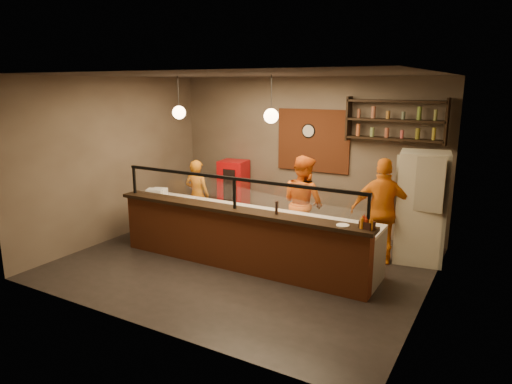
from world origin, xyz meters
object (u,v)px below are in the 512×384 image
Objects in this scene: red_cooler at (234,190)px; fridge at (421,207)px; cook_left at (197,195)px; cook_right at (383,211)px; cook_mid at (303,203)px; pepper_mill at (276,208)px; pizza_dough at (225,209)px; condiment_caddy at (367,225)px; wall_clock at (309,131)px.

fridge is at bearing -14.34° from red_cooler.
cook_left is 0.82× the size of cook_right.
cook_mid is 1.30× the size of red_cooler.
red_cooler is 3.39m from pepper_mill.
pizza_dough is at bearing -68.74° from red_cooler.
fridge reaches higher than cook_right.
cook_left is 4.33m from condiment_caddy.
red_cooler is (-1.68, -0.31, -1.41)m from wall_clock.
pizza_dough is (-0.54, -2.38, -1.19)m from wall_clock.
pepper_mill reaches higher than condiment_caddy.
pepper_mill is (0.65, -2.72, -0.94)m from wall_clock.
red_cooler is at bearing -169.55° from wall_clock.
pepper_mill reaches higher than pizza_dough.
red_cooler is 7.27× the size of condiment_caddy.
pizza_dough is at bearing 172.53° from condiment_caddy.
cook_left is 0.78× the size of fridge.
fridge is at bearing -141.03° from cook_mid.
wall_clock reaches higher than fridge.
condiment_caddy is at bearing 163.42° from cook_mid.
fridge is (2.50, -0.80, -1.13)m from wall_clock.
red_cooler is (0.29, 1.00, -0.07)m from cook_left.
pizza_dough is at bearing 164.07° from pepper_mill.
fridge reaches higher than cook_left.
wall_clock is at bearing 127.59° from condiment_caddy.
cook_mid is 0.93× the size of fridge.
cook_right reaches higher than condiment_caddy.
cook_left is at bearing 151.66° from pepper_mill.
fridge is at bearing -179.82° from cook_left.
cook_right is 3.76m from red_cooler.
wall_clock reaches higher than condiment_caddy.
pizza_dough is (-2.49, -1.14, -0.02)m from cook_right.
red_cooler is at bearing 118.87° from pizza_dough.
red_cooler is at bearing -0.41° from cook_mid.
cook_left is at bearing 177.37° from fridge.
red_cooler is at bearing 134.05° from pepper_mill.
condiment_caddy is at bearing -0.26° from pepper_mill.
pepper_mill is (2.62, -1.42, 0.41)m from cook_left.
cook_right reaches higher than pepper_mill.
cook_left reaches higher than condiment_caddy.
red_cooler reaches higher than pepper_mill.
pizza_dough is at bearing 6.74° from cook_right.
pepper_mill is (-1.30, -1.48, 0.24)m from cook_right.
cook_right is at bearing -22.07° from red_cooler.
cook_mid reaches higher than condiment_caddy.
fridge is 2.67m from pepper_mill.
red_cooler is (-2.17, 1.01, -0.21)m from cook_mid.
fridge is at bearing 27.45° from pizza_dough.
cook_mid is 9.48× the size of condiment_caddy.
pepper_mill is at bearing -142.99° from fridge.
fridge is at bearing -158.94° from cook_right.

